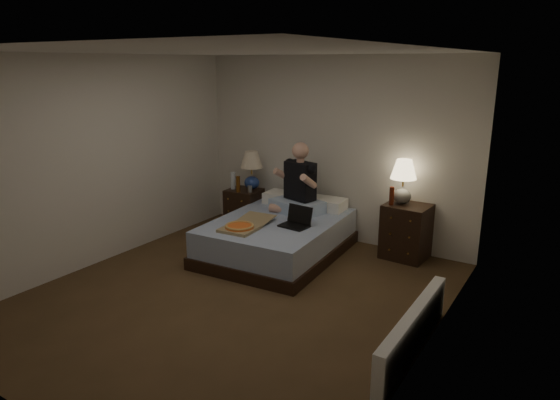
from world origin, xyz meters
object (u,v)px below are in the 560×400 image
Objects in this scene: bed at (277,237)px; pizza_box at (239,227)px; lamp_left at (252,170)px; person at (297,178)px; lamp_right at (403,182)px; radiator at (413,332)px; soda_can at (250,189)px; beer_bottle_left at (238,184)px; nightstand_left at (244,209)px; laptop at (294,217)px; nightstand_right at (406,231)px; water_bottle at (233,181)px; beer_bottle_right at (392,196)px.

bed is 0.67m from pizza_box.
lamp_left is 0.97m from person.
lamp_right reaches higher than radiator.
person is at bearing -5.61° from soda_can.
pizza_box is (-1.49, -1.39, -0.46)m from lamp_right.
person is (0.99, -0.02, 0.22)m from beer_bottle_left.
person is 0.58× the size of radiator.
nightstand_left is 1.45m from pizza_box.
laptop is (0.28, -0.56, -0.34)m from person.
radiator is (2.35, -0.71, -0.31)m from pizza_box.
nightstand_left is (-0.97, 0.60, 0.07)m from bed.
lamp_right reaches higher than soda_can.
person is (0.83, -0.08, 0.28)m from soda_can.
person is at bearing -16.09° from lamp_left.
lamp_right is 0.60× the size of person.
laptop reaches higher than soda_can.
person is at bearing -14.06° from nightstand_left.
lamp_right is (2.29, 0.21, 0.67)m from nightstand_left.
lamp_left is (0.08, 0.10, 0.58)m from nightstand_left.
person reaches higher than pizza_box.
nightstand_left is 0.80× the size of pizza_box.
bed is at bearing -32.82° from soda_can.
nightstand_left is at bearing -171.63° from nightstand_right.
beer_bottle_left reaches higher than bed.
lamp_left is (-2.31, -0.10, 0.54)m from nightstand_right.
person is 1.12m from pizza_box.
beer_bottle_left is (-0.16, -0.06, 0.06)m from soda_can.
water_bottle reaches higher than nightstand_right.
lamp_left is at bearing 138.47° from bed.
beer_bottle_right is (2.36, 0.13, 0.08)m from water_bottle.
lamp_left reaches higher than pizza_box.
soda_can is 0.19m from beer_bottle_left.
radiator is (0.77, -2.09, -0.15)m from nightstand_right.
beer_bottle_right is 1.24m from laptop.
lamp_left reaches higher than soda_can.
water_bottle is (-1.12, 0.55, 0.50)m from bed.
beer_bottle_right is at bearing 6.04° from beer_bottle_left.
beer_bottle_left is 1.02m from person.
pizza_box is (-0.48, -0.46, -0.08)m from laptop.
soda_can is at bearing 19.99° from beer_bottle_left.
beer_bottle_left is at bearing -173.96° from beer_bottle_right.
lamp_right is 1.65× the size of laptop.
pizza_box is (0.79, -1.04, -0.21)m from beer_bottle_left.
beer_bottle_left is (-0.95, 0.45, 0.49)m from bed.
water_bottle is at bearing -171.37° from person.
bed is 0.50m from laptop.
person is (1.16, -0.12, 0.21)m from water_bottle.
bed is 2.72× the size of nightstand_right.
bed is at bearing -80.47° from person.
laptop is at bearing -138.39° from beer_bottle_right.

